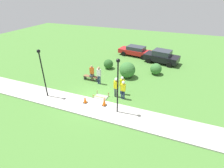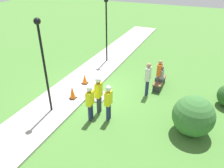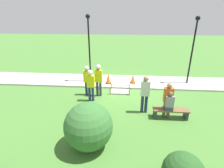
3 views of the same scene
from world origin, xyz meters
name	(u,v)px [view 1 (image 1 of 3)]	position (x,y,z in m)	size (l,w,h in m)	color
ground_plane	(95,99)	(0.00, 0.00, 0.00)	(60.00, 60.00, 0.00)	#477A33
sidewalk	(89,107)	(0.00, -1.18, 0.05)	(28.00, 2.35, 0.10)	#ADAAA3
wet_concrete_patch	(101,97)	(0.30, 0.47, 0.04)	(1.17, 0.83, 0.39)	gray
traffic_cone_near_patch	(85,100)	(-0.50, -0.85, 0.39)	(0.34, 0.34, 0.59)	black
traffic_cone_far_patch	(104,102)	(1.11, -0.63, 0.45)	(0.34, 0.34, 0.70)	black
park_bench	(91,77)	(-2.06, 3.11, 0.32)	(1.57, 0.44, 0.45)	#2D2D33
person_seated_on_bench	(92,73)	(-1.94, 3.16, 0.80)	(0.36, 0.44, 0.89)	#383D47
worker_supervisor	(116,86)	(1.49, 1.08, 1.12)	(0.40, 0.27, 1.86)	#383D47
worker_assistant	(123,88)	(2.15, 0.99, 1.03)	(0.40, 0.25, 1.74)	navy
worker_trainee	(122,84)	(1.81, 1.71, 1.03)	(0.40, 0.25, 1.74)	navy
bystander_in_orange_shirt	(92,72)	(-1.89, 3.07, 0.95)	(0.40, 0.22, 1.68)	brown
bystander_in_gray_shirt	(99,74)	(-0.92, 2.69, 1.05)	(0.40, 0.24, 1.84)	navy
lamppost_near	(118,79)	(2.37, -1.01, 2.87)	(0.28, 0.28, 4.29)	black
lamppost_far	(42,67)	(-4.11, -1.15, 2.82)	(0.28, 0.28, 4.19)	black
parked_car_red	(136,51)	(0.29, 12.18, 0.73)	(5.00, 2.55, 1.39)	red
parked_car_black	(162,57)	(4.01, 10.83, 0.83)	(4.51, 2.78, 1.65)	black
shrub_rounded_near	(127,70)	(1.22, 5.19, 0.84)	(1.68, 1.68, 1.68)	#387033
shrub_rounded_mid	(156,69)	(3.93, 7.10, 0.62)	(1.24, 1.24, 1.24)	#387033
shrub_rounded_far	(108,64)	(-1.57, 6.62, 0.56)	(1.12, 1.12, 1.12)	#285623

